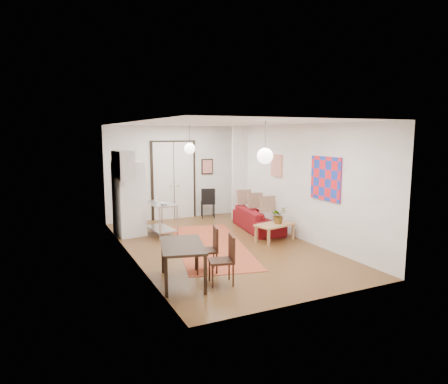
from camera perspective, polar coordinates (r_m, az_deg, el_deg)
name	(u,v)px	position (r m, az deg, el deg)	size (l,w,h in m)	color
floor	(220,246)	(9.63, -0.56, -7.70)	(7.00, 7.00, 0.00)	brown
ceiling	(220,123)	(9.26, -0.58, 9.82)	(4.20, 7.00, 0.02)	white
wall_back	(173,173)	(12.58, -7.28, 2.76)	(4.20, 0.02, 2.90)	white
wall_front	(314,212)	(6.37, 12.78, -2.86)	(4.20, 0.02, 2.90)	white
wall_left	(130,191)	(8.68, -13.26, 0.08)	(0.02, 7.00, 2.90)	white
wall_right	(294,181)	(10.39, 10.01, 1.52)	(0.02, 7.00, 2.90)	white
double_doors	(174,181)	(12.56, -7.20, 1.61)	(1.44, 0.06, 2.50)	white
stub_partition	(240,173)	(12.42, 2.24, 2.75)	(0.50, 0.10, 2.90)	white
wall_cabinet	(124,165)	(10.12, -14.15, 3.78)	(0.35, 1.00, 0.70)	silver
painting_popart	(326,179)	(9.37, 14.34, 1.88)	(0.05, 1.00, 1.00)	red
painting_abstract	(277,165)	(11.00, 7.54, 3.78)	(0.05, 0.50, 0.60)	#EEE2C7
poster_back	(207,167)	(12.94, -2.40, 3.64)	(0.40, 0.03, 0.50)	red
print_left	(114,162)	(10.58, -15.50, 4.19)	(0.03, 0.44, 0.54)	#98603F
pendant_back	(190,149)	(11.11, -4.93, 6.20)	(0.30, 0.30, 0.80)	white
pendant_front	(265,156)	(7.50, 5.88, 5.15)	(0.30, 0.30, 0.80)	white
kilim_rug	(210,245)	(9.68, -1.95, -7.60)	(1.54, 4.11, 0.01)	#BD552F
sofa	(258,219)	(11.17, 4.88, -3.88)	(0.81, 2.06, 0.60)	maroon
coffee_table	(275,226)	(10.07, 7.28, -4.85)	(1.07, 0.75, 0.43)	tan
potted_plant	(278,215)	(10.06, 7.79, -3.30)	(0.33, 0.38, 0.42)	#34682F
kitchen_counter	(161,215)	(10.67, -9.02, -3.20)	(0.66, 1.17, 0.86)	#ADAFB2
bowl	(164,204)	(10.33, -8.59, -1.67)	(0.20, 0.20, 0.05)	silver
soap_bottle	(156,198)	(10.82, -9.70, -0.88)	(0.08, 0.08, 0.18)	teal
fridge	(129,199)	(10.71, -13.42, -0.97)	(0.69, 0.69, 1.94)	white
dining_table	(182,249)	(7.21, -5.97, -8.03)	(1.03, 1.43, 0.72)	black
dining_chair_near	(204,245)	(7.85, -2.87, -7.59)	(0.51, 0.64, 0.89)	#3C2013
dining_chair_far	(219,255)	(7.23, -0.71, -8.98)	(0.51, 0.64, 0.89)	#3C2013
black_side_chair	(207,200)	(12.81, -2.50, -1.10)	(0.55, 0.56, 0.96)	black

